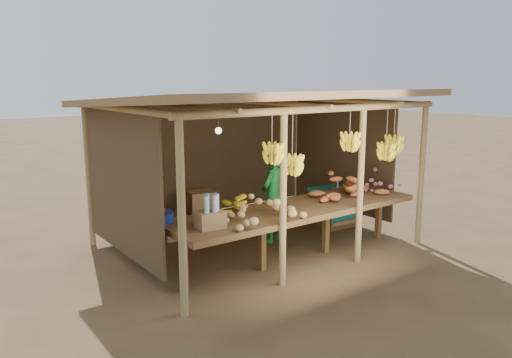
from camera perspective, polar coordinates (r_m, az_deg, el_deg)
ground at (r=8.01m, az=0.00°, el=-7.39°), size 60.00×60.00×0.00m
stall_structure at (r=7.55m, az=0.79°, el=6.28°), size 4.70×3.50×2.43m
counter at (r=7.08m, az=4.59°, el=-3.69°), size 3.90×1.05×0.80m
potato_heap at (r=6.35m, az=0.41°, el=-3.12°), size 1.17×0.88×0.37m
sweet_potato_heap at (r=7.77m, az=10.17°, el=-0.64°), size 1.23×1.01×0.36m
onion_heap at (r=8.41m, az=14.12°, el=0.08°), size 0.76×0.48×0.35m
banana_pile at (r=6.79m, az=-2.64°, el=-2.27°), size 0.70×0.56×0.35m
tomato_basin at (r=6.40m, az=-11.11°, el=-4.18°), size 0.38×0.38×0.20m
bottle_box at (r=6.06m, az=-5.26°, el=-4.13°), size 0.36×0.30×0.42m
vendor at (r=7.95m, az=1.99°, el=-1.96°), size 0.64×0.55×1.48m
tarp_crate at (r=8.99m, az=8.98°, el=-3.02°), size 0.77×0.68×0.88m
carton_stack at (r=8.37m, az=-7.12°, el=-4.35°), size 0.99×0.42×0.72m
burlap_sacks at (r=8.30m, az=-9.98°, el=-5.12°), size 0.79×0.41×0.56m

